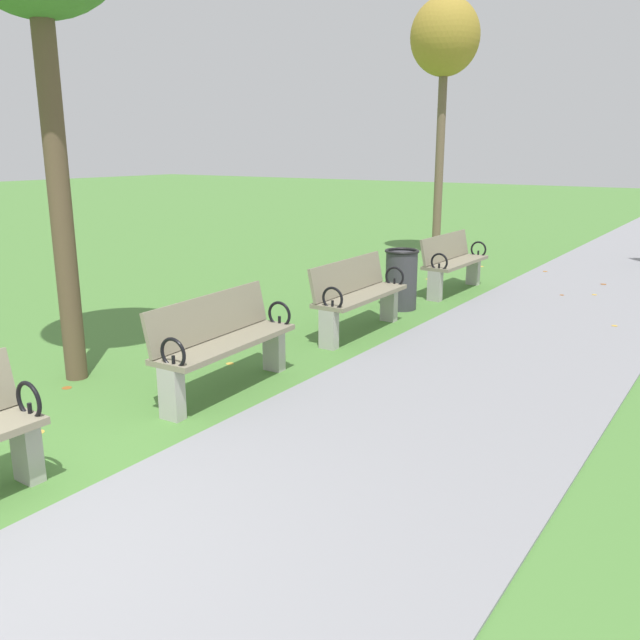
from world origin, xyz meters
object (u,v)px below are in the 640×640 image
Objects in this scene: tree_2 at (445,42)px; park_bench_4 at (453,261)px; park_bench_2 at (222,341)px; trash_bin at (401,279)px; park_bench_3 at (358,294)px.

park_bench_4 is at bearing -61.38° from tree_2.
trash_bin is (-0.15, 3.86, -0.06)m from park_bench_2.
park_bench_4 is 1.91× the size of trash_bin.
park_bench_3 is 0.32× the size of tree_2.
park_bench_3 is 1.45m from trash_bin.
trash_bin is (-0.15, 1.44, -0.06)m from park_bench_3.
park_bench_3 is at bearing 90.00° from park_bench_2.
park_bench_4 reaches higher than trash_bin.
park_bench_3 reaches higher than trash_bin.
park_bench_3 and park_bench_4 have the same top height.
park_bench_4 is at bearing 90.00° from park_bench_3.
park_bench_3 is 2.90m from park_bench_4.
tree_2 is 6.04m from trash_bin.
park_bench_4 is at bearing 90.00° from park_bench_2.
park_bench_2 is 9.27m from tree_2.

